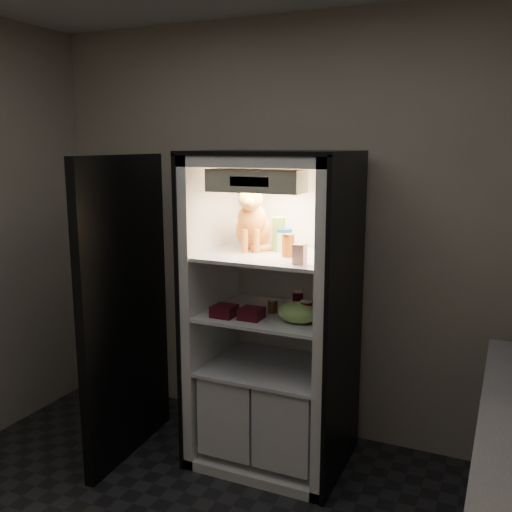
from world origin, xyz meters
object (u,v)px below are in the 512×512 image
Objects in this scene: soda_can_c at (306,312)px; berry_box_right at (251,314)px; tabby_cat at (253,223)px; grape_bag at (298,313)px; soda_can_a at (298,301)px; condiment_jar at (273,306)px; pepper_jar at (325,240)px; salsa_jar at (288,245)px; berry_box_left at (224,311)px; parmesan_shaker at (279,234)px; cream_carton at (300,254)px; refrigerator at (275,333)px; soda_can_b at (323,308)px; mayo_tub at (284,240)px.

soda_can_c reaches higher than berry_box_right.
tabby_cat is 3.35× the size of soda_can_c.
soda_can_a is at bearing 110.67° from grape_bag.
condiment_jar is (-0.12, -0.10, -0.02)m from soda_can_a.
tabby_cat is 2.25× the size of pepper_jar.
grape_bag is (0.10, -0.09, -0.36)m from salsa_jar.
condiment_jar is at bearing -169.96° from pepper_jar.
salsa_jar is 1.03× the size of berry_box_right.
tabby_cat is 0.55m from berry_box_left.
cream_carton is at bearing -50.85° from parmesan_shaker.
grape_bag is at bearing 112.38° from cream_carton.
refrigerator is at bearing 49.34° from berry_box_left.
salsa_jar reaches higher than soda_can_c.
refrigerator is 0.66m from cream_carton.
soda_can_c reaches higher than soda_can_a.
cream_carton is 0.43m from soda_can_b.
parmesan_shaker is 2.48× the size of condiment_jar.
mayo_tub is 1.28× the size of cream_carton.
soda_can_c is at bearing 9.35° from berry_box_left.
tabby_cat reaches higher than grape_bag.
berry_box_left is at bearing -171.57° from grape_bag.
grape_bag reaches higher than berry_box_right.
soda_can_a is (0.02, 0.13, -0.36)m from salsa_jar.
pepper_jar is 0.70m from berry_box_left.
parmesan_shaker is 0.86× the size of grape_bag.
soda_can_c is 0.97× the size of berry_box_left.
mayo_tub is 0.37m from soda_can_a.
berry_box_left is at bearing -155.00° from salsa_jar.
refrigerator is 14.65× the size of berry_box_left.
soda_can_c reaches higher than grape_bag.
soda_can_a is at bearing 37.90° from condiment_jar.
pepper_jar is 1.69× the size of soda_can_b.
refrigerator is 9.33× the size of parmesan_shaker.
pepper_jar is at bearing 73.86° from soda_can_c.
cream_carton is at bearing -68.87° from soda_can_a.
berry_box_left is at bearing -156.96° from soda_can_b.
berry_box_right is (-0.06, -0.17, -0.01)m from condiment_jar.
mayo_tub is at bearing -17.74° from tabby_cat.
cream_carton is at bearing -67.62° from grape_bag.
tabby_cat reaches higher than cream_carton.
tabby_cat reaches higher than soda_can_c.
cream_carton is 0.47m from soda_can_a.
pepper_jar is 0.42m from soda_can_a.
pepper_jar is 0.80× the size of grape_bag.
refrigerator reaches higher than soda_can_a.
berry_box_right is (-0.17, -0.13, -0.38)m from salsa_jar.
berry_box_right is at bearing -102.73° from parmesan_shaker.
salsa_jar is at bearing 25.00° from berry_box_left.
soda_can_a is at bearing 111.13° from cream_carton.
soda_can_a is at bearing 55.12° from berry_box_right.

